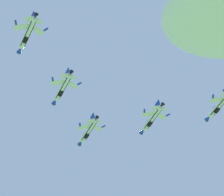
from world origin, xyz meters
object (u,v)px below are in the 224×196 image
fighter_jet_lead (88,131)px  fighter_jet_right_wing (152,119)px  fighter_jet_left_wing (63,88)px  fighter_jet_left_outer (27,33)px  fighter_jet_right_outer (219,105)px

fighter_jet_lead → fighter_jet_right_wing: (23.17, -3.77, -1.57)m
fighter_jet_left_wing → fighter_jet_right_wing: 32.84m
fighter_jet_left_wing → fighter_jet_left_outer: bearing=-138.7°
fighter_jet_lead → fighter_jet_left_wing: size_ratio=1.00×
fighter_jet_right_outer → fighter_jet_lead: bearing=136.2°
fighter_jet_right_wing → fighter_jet_lead: bearing=135.2°
fighter_jet_left_outer → fighter_jet_left_wing: bearing=41.3°
fighter_jet_lead → fighter_jet_right_wing: fighter_jet_lead is taller
fighter_jet_left_outer → fighter_jet_right_outer: 67.47m
fighter_jet_lead → fighter_jet_left_outer: (-9.12, -45.24, -0.25)m
fighter_jet_right_wing → fighter_jet_right_outer: bearing=-42.7°
fighter_jet_right_wing → fighter_jet_right_outer: (23.02, -2.86, -0.37)m
fighter_jet_lead → fighter_jet_right_outer: fighter_jet_lead is taller
fighter_jet_left_wing → fighter_jet_right_outer: 52.46m
fighter_jet_right_wing → fighter_jet_left_wing: bearing=179.2°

